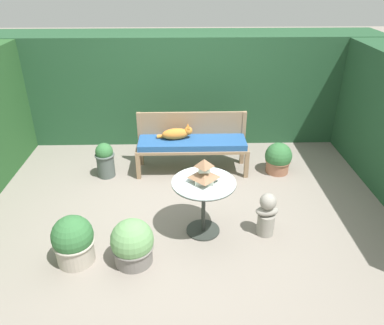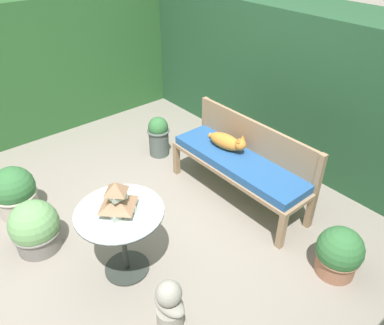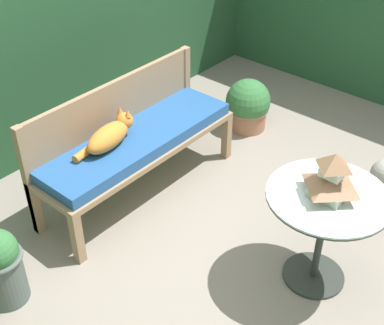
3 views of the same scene
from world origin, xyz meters
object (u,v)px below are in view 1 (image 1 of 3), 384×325
cat (177,133)px  potted_plant_bench_right (73,241)px  garden_bench (192,145)px  potted_plant_hedge_corner (132,244)px  pagoda_birdhouse (204,172)px  garden_bust (267,214)px  potted_plant_patio_mid (105,159)px  potted_plant_table_far (278,159)px  patio_table (204,193)px

cat → potted_plant_bench_right: 2.20m
garden_bench → potted_plant_hedge_corner: 2.02m
cat → potted_plant_hedge_corner: 2.02m
pagoda_birdhouse → garden_bust: size_ratio=0.53×
cat → pagoda_birdhouse: bearing=-87.3°
garden_bench → garden_bust: size_ratio=3.03×
pagoda_birdhouse → potted_plant_patio_mid: pagoda_birdhouse is taller
potted_plant_table_far → potted_plant_patio_mid: potted_plant_patio_mid is taller
potted_plant_hedge_corner → garden_bust: bearing=16.0°
potted_plant_table_far → potted_plant_hedge_corner: potted_plant_hedge_corner is taller
potted_plant_hedge_corner → patio_table: bearing=32.6°
pagoda_birdhouse → potted_plant_hedge_corner: bearing=-147.4°
potted_plant_patio_mid → potted_plant_hedge_corner: bearing=-71.7°
cat → potted_plant_hedge_corner: bearing=-111.7°
pagoda_birdhouse → potted_plant_bench_right: 1.50m
garden_bench → patio_table: bearing=-86.5°
garden_bench → potted_plant_hedge_corner: size_ratio=3.21×
garden_bust → potted_plant_patio_mid: bearing=137.6°
patio_table → pagoda_birdhouse: (0.00, 0.00, 0.26)m
garden_bust → potted_plant_bench_right: size_ratio=0.99×
cat → pagoda_birdhouse: (0.30, -1.47, 0.19)m
potted_plant_patio_mid → garden_bust: bearing=-33.9°
patio_table → garden_bust: (0.70, -0.06, -0.26)m
patio_table → garden_bust: bearing=-4.9°
potted_plant_hedge_corner → potted_plant_patio_mid: bearing=108.3°
patio_table → potted_plant_patio_mid: bearing=135.6°
cat → potted_plant_table_far: bearing=-13.4°
pagoda_birdhouse → potted_plant_table_far: size_ratio=0.61×
potted_plant_patio_mid → potted_plant_bench_right: bearing=-90.3°
pagoda_birdhouse → potted_plant_bench_right: size_ratio=0.52×
cat → pagoda_birdhouse: pagoda_birdhouse is taller
garden_bust → garden_bench: bearing=109.4°
garden_bench → patio_table: patio_table is taller
cat → garden_bust: 1.86m
garden_bench → cat: (-0.22, 0.04, 0.16)m
pagoda_birdhouse → potted_plant_patio_mid: bearing=135.6°
cat → potted_plant_patio_mid: bearing=-179.9°
cat → potted_plant_table_far: 1.52m
pagoda_birdhouse → potted_plant_patio_mid: 1.93m
garden_bust → potted_plant_hedge_corner: bearing=-172.5°
potted_plant_hedge_corner → potted_plant_table_far: bearing=43.8°
patio_table → potted_plant_hedge_corner: bearing=-147.4°
garden_bench → patio_table: 1.43m
potted_plant_patio_mid → garden_bench: bearing=5.7°
garden_bench → pagoda_birdhouse: 1.47m
patio_table → potted_plant_patio_mid: 1.88m
potted_plant_patio_mid → potted_plant_hedge_corner: (0.59, -1.78, -0.04)m
patio_table → garden_bust: size_ratio=1.33×
cat → patio_table: bearing=-87.3°
garden_bench → potted_plant_patio_mid: potted_plant_patio_mid is taller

